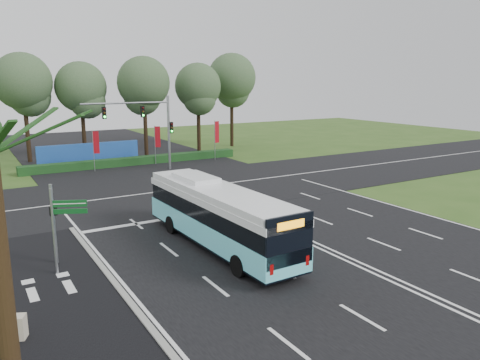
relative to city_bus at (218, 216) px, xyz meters
name	(u,v)px	position (x,y,z in m)	size (l,w,h in m)	color
ground	(276,229)	(4.22, 0.90, -1.69)	(120.00, 120.00, 0.00)	#31521B
road_main	(276,229)	(4.22, 0.90, -1.67)	(20.00, 120.00, 0.04)	black
road_cross	(188,188)	(4.22, 12.90, -1.66)	(120.00, 14.00, 0.05)	black
bike_path	(56,301)	(-8.28, -2.10, -1.66)	(5.00, 18.00, 0.06)	black
kerb_strip	(117,287)	(-5.88, -2.10, -1.63)	(0.25, 18.00, 0.12)	gray
city_bus	(218,216)	(0.00, 0.00, 0.00)	(2.76, 11.72, 3.35)	#6DEEFC
pedestrian_signal	(54,221)	(-7.53, 1.87, 0.39)	(0.33, 0.43, 3.80)	gray
street_sign	(61,221)	(-7.44, 0.43, 0.78)	(1.41, 0.69, 3.91)	gray
utility_cabinet	(17,328)	(-9.83, -4.33, -1.25)	(0.52, 0.43, 0.87)	#C0B49B
banner_flag_left	(96,145)	(-0.12, 23.73, 0.87)	(0.54, 0.24, 3.88)	gray
banner_flag_mid	(157,139)	(6.22, 24.58, 0.91)	(0.55, 0.26, 3.95)	gray
banner_flag_right	(216,134)	(12.50, 23.60, 1.10)	(0.61, 0.21, 4.26)	gray
traffic_light_gantry	(150,121)	(4.43, 21.40, 2.98)	(8.41, 0.28, 7.00)	gray
hedge	(136,161)	(4.22, 25.40, -1.29)	(22.00, 1.20, 0.80)	#163D17
blue_hoarding	(89,154)	(0.22, 27.90, -0.59)	(10.00, 0.30, 2.20)	#1E4DA3
eucalyptus_row	(81,82)	(0.79, 31.97, 6.55)	(42.94, 8.98, 12.33)	black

